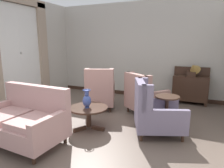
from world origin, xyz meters
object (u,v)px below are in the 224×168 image
object	(u,v)px
settee	(24,121)
armchair_near_window	(144,97)
porcelain_vase	(87,100)
sideboard	(190,88)
gramophone	(193,69)
coffee_table	(89,111)
armchair_back_corner	(154,112)
armchair_beside_settee	(100,92)
side_table	(167,109)

from	to	relation	value
settee	armchair_near_window	bearing A→B (deg)	59.02
porcelain_vase	sideboard	size ratio (longest dim) A/B	0.35
armchair_near_window	gramophone	bearing A→B (deg)	-91.46
porcelain_vase	settee	xyz separation A→B (m)	(-0.73, -0.93, -0.22)
coffee_table	settee	bearing A→B (deg)	-126.64
coffee_table	sideboard	bearing A→B (deg)	55.96
armchair_back_corner	gramophone	world-z (taller)	gramophone
porcelain_vase	settee	bearing A→B (deg)	-128.21
porcelain_vase	armchair_near_window	world-z (taller)	armchair_near_window
coffee_table	armchair_back_corner	size ratio (longest dim) A/B	0.70
sideboard	armchair_beside_settee	bearing A→B (deg)	-146.09
coffee_table	porcelain_vase	distance (m)	0.27
settee	armchair_near_window	size ratio (longest dim) A/B	1.34
settee	sideboard	size ratio (longest dim) A/B	1.44
armchair_beside_settee	gramophone	world-z (taller)	gramophone
armchair_back_corner	side_table	bearing A→B (deg)	-48.92
armchair_beside_settee	armchair_back_corner	world-z (taller)	armchair_beside_settee
porcelain_vase	sideboard	world-z (taller)	sideboard
gramophone	armchair_near_window	bearing A→B (deg)	-129.15
armchair_near_window	side_table	world-z (taller)	armchair_near_window
porcelain_vase	sideboard	distance (m)	3.30
armchair_beside_settee	armchair_back_corner	distance (m)	1.89
armchair_near_window	side_table	bearing A→B (deg)	172.23
armchair_back_corner	sideboard	size ratio (longest dim) A/B	1.06
porcelain_vase	armchair_near_window	size ratio (longest dim) A/B	0.33
porcelain_vase	side_table	distance (m)	1.64
side_table	gramophone	xyz separation A→B (m)	(0.39, 1.97, 0.61)
armchair_near_window	settee	bearing A→B (deg)	93.86
armchair_near_window	sideboard	size ratio (longest dim) A/B	1.07
coffee_table	armchair_back_corner	bearing A→B (deg)	12.83
settee	armchair_beside_settee	size ratio (longest dim) A/B	1.38
sideboard	gramophone	xyz separation A→B (m)	(0.04, -0.08, 0.55)
porcelain_vase	sideboard	xyz separation A→B (m)	(1.82, 2.75, -0.15)
armchair_back_corner	gramophone	xyz separation A→B (m)	(0.58, 2.32, 0.59)
porcelain_vase	coffee_table	bearing A→B (deg)	89.38
coffee_table	settee	size ratio (longest dim) A/B	0.52
gramophone	coffee_table	bearing A→B (deg)	-125.53
armchair_near_window	side_table	size ratio (longest dim) A/B	1.65
armchair_beside_settee	side_table	bearing A→B (deg)	141.27
side_table	coffee_table	bearing A→B (deg)	-156.30
coffee_table	side_table	size ratio (longest dim) A/B	1.14
armchair_near_window	armchair_back_corner	xyz separation A→B (m)	(0.48, -1.02, -0.00)
armchair_beside_settee	gramophone	bearing A→B (deg)	-169.07
armchair_beside_settee	armchair_back_corner	bearing A→B (deg)	129.35
side_table	armchair_near_window	bearing A→B (deg)	134.53
porcelain_vase	armchair_beside_settee	world-z (taller)	armchair_beside_settee
side_table	settee	bearing A→B (deg)	-143.52
coffee_table	gramophone	world-z (taller)	gramophone
armchair_back_corner	gramophone	distance (m)	2.46
armchair_back_corner	gramophone	bearing A→B (deg)	-35.53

